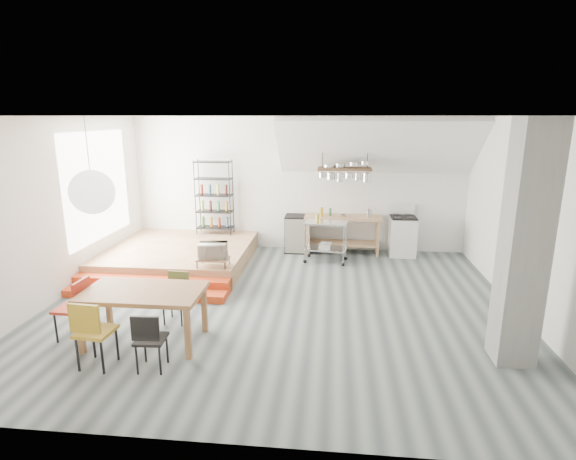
# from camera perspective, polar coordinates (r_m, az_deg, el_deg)

# --- Properties ---
(floor) EXTENTS (8.00, 8.00, 0.00)m
(floor) POSITION_cam_1_polar(r_m,az_deg,el_deg) (7.98, -0.88, -9.39)
(floor) COLOR #4A5355
(floor) RESTS_ON ground
(wall_back) EXTENTS (8.00, 0.04, 3.20)m
(wall_back) POSITION_cam_1_polar(r_m,az_deg,el_deg) (10.91, 1.25, 5.82)
(wall_back) COLOR silver
(wall_back) RESTS_ON ground
(wall_left) EXTENTS (0.04, 7.00, 3.20)m
(wall_left) POSITION_cam_1_polar(r_m,az_deg,el_deg) (8.88, -27.51, 2.26)
(wall_left) COLOR silver
(wall_left) RESTS_ON ground
(wall_right) EXTENTS (0.04, 7.00, 3.20)m
(wall_right) POSITION_cam_1_polar(r_m,az_deg,el_deg) (8.06, 28.59, 1.06)
(wall_right) COLOR silver
(wall_right) RESTS_ON ground
(ceiling) EXTENTS (8.00, 7.00, 0.02)m
(ceiling) POSITION_cam_1_polar(r_m,az_deg,el_deg) (7.31, -0.98, 14.26)
(ceiling) COLOR white
(ceiling) RESTS_ON wall_back
(slope_ceiling) EXTENTS (4.40, 1.44, 1.32)m
(slope_ceiling) POSITION_cam_1_polar(r_m,az_deg,el_deg) (10.22, 11.28, 10.34)
(slope_ceiling) COLOR white
(slope_ceiling) RESTS_ON wall_back
(window_pane) EXTENTS (0.02, 2.50, 2.20)m
(window_pane) POSITION_cam_1_polar(r_m,az_deg,el_deg) (10.11, -22.96, 5.17)
(window_pane) COLOR white
(window_pane) RESTS_ON wall_left
(platform) EXTENTS (3.00, 3.00, 0.40)m
(platform) POSITION_cam_1_polar(r_m,az_deg,el_deg) (10.30, -13.52, -3.09)
(platform) COLOR #94684A
(platform) RESTS_ON ground
(step_lower) EXTENTS (3.00, 0.35, 0.13)m
(step_lower) POSITION_cam_1_polar(r_m,az_deg,el_deg) (8.63, -17.71, -7.73)
(step_lower) COLOR #C43C17
(step_lower) RESTS_ON ground
(step_upper) EXTENTS (3.00, 0.35, 0.27)m
(step_upper) POSITION_cam_1_polar(r_m,az_deg,el_deg) (8.91, -16.86, -6.52)
(step_upper) COLOR #C43C17
(step_upper) RESTS_ON ground
(concrete_column) EXTENTS (0.50, 0.50, 3.20)m
(concrete_column) POSITION_cam_1_polar(r_m,az_deg,el_deg) (6.45, 27.82, -1.77)
(concrete_column) COLOR slate
(concrete_column) RESTS_ON ground
(kitchen_counter) EXTENTS (1.80, 0.60, 0.91)m
(kitchen_counter) POSITION_cam_1_polar(r_m,az_deg,el_deg) (10.72, 6.94, 0.26)
(kitchen_counter) COLOR #94684A
(kitchen_counter) RESTS_ON ground
(stove) EXTENTS (0.60, 0.60, 1.18)m
(stove) POSITION_cam_1_polar(r_m,az_deg,el_deg) (10.89, 14.30, -0.66)
(stove) COLOR white
(stove) RESTS_ON ground
(pot_rack) EXTENTS (1.20, 0.50, 1.43)m
(pot_rack) POSITION_cam_1_polar(r_m,az_deg,el_deg) (10.26, 7.34, 7.29)
(pot_rack) COLOR #3F2B19
(pot_rack) RESTS_ON ceiling
(wire_shelving) EXTENTS (0.88, 0.38, 1.80)m
(wire_shelving) POSITION_cam_1_polar(r_m,az_deg,el_deg) (11.00, -9.35, 4.26)
(wire_shelving) COLOR black
(wire_shelving) RESTS_ON platform
(microwave_shelf) EXTENTS (0.60, 0.40, 0.16)m
(microwave_shelf) POSITION_cam_1_polar(r_m,az_deg,el_deg) (8.73, -9.49, -3.63)
(microwave_shelf) COLOR #94684A
(microwave_shelf) RESTS_ON platform
(paper_lantern) EXTENTS (0.60, 0.60, 0.60)m
(paper_lantern) POSITION_cam_1_polar(r_m,az_deg,el_deg) (6.65, -23.62, 4.44)
(paper_lantern) COLOR white
(paper_lantern) RESTS_ON ceiling
(dining_table) EXTENTS (1.69, 0.95, 0.80)m
(dining_table) POSITION_cam_1_polar(r_m,az_deg,el_deg) (6.78, -17.89, -7.98)
(dining_table) COLOR brown
(dining_table) RESTS_ON ground
(chair_mustard) EXTENTS (0.47, 0.47, 0.95)m
(chair_mustard) POSITION_cam_1_polar(r_m,az_deg,el_deg) (6.37, -23.68, -11.40)
(chair_mustard) COLOR #AD861D
(chair_mustard) RESTS_ON ground
(chair_black) EXTENTS (0.39, 0.39, 0.81)m
(chair_black) POSITION_cam_1_polar(r_m,az_deg,el_deg) (6.10, -17.25, -12.82)
(chair_black) COLOR black
(chair_black) RESTS_ON ground
(chair_olive) EXTENTS (0.39, 0.39, 0.80)m
(chair_olive) POSITION_cam_1_polar(r_m,az_deg,el_deg) (7.43, -13.93, -7.68)
(chair_olive) COLOR olive
(chair_olive) RESTS_ON ground
(chair_red) EXTENTS (0.44, 0.44, 0.92)m
(chair_red) POSITION_cam_1_polar(r_m,az_deg,el_deg) (7.29, -25.33, -8.47)
(chair_red) COLOR #B02A19
(chair_red) RESTS_ON ground
(rolling_cart) EXTENTS (0.99, 0.65, 0.92)m
(rolling_cart) POSITION_cam_1_polar(r_m,az_deg,el_deg) (10.07, 4.84, -0.79)
(rolling_cart) COLOR silver
(rolling_cart) RESTS_ON ground
(mini_fridge) EXTENTS (0.53, 0.53, 0.89)m
(mini_fridge) POSITION_cam_1_polar(r_m,az_deg,el_deg) (10.85, 1.05, -0.45)
(mini_fridge) COLOR black
(mini_fridge) RESTS_ON ground
(microwave) EXTENTS (0.58, 0.43, 0.30)m
(microwave) POSITION_cam_1_polar(r_m,az_deg,el_deg) (8.68, -9.53, -2.58)
(microwave) COLOR beige
(microwave) RESTS_ON microwave_shelf
(bowl) EXTENTS (0.22, 0.22, 0.05)m
(bowl) POSITION_cam_1_polar(r_m,az_deg,el_deg) (10.61, 7.07, 1.80)
(bowl) COLOR silver
(bowl) RESTS_ON kitchen_counter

